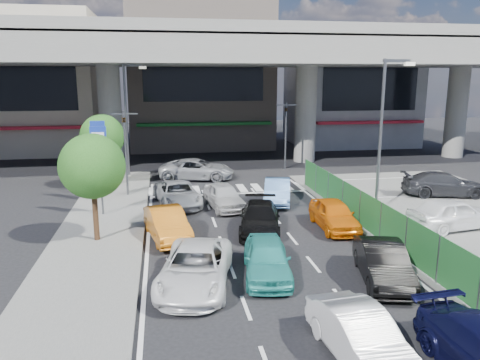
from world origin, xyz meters
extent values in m
plane|color=black|center=(0.00, 0.00, 0.00)|extent=(120.00, 120.00, 0.00)
cube|color=#595957|center=(-7.00, 4.00, 0.06)|extent=(4.00, 30.00, 0.12)
cylinder|color=slate|center=(-8.00, 22.00, 4.00)|extent=(1.80, 1.80, 8.00)
cylinder|color=slate|center=(8.00, 22.00, 4.00)|extent=(1.80, 1.80, 8.00)
cylinder|color=slate|center=(22.00, 22.00, 4.00)|extent=(1.80, 1.80, 8.00)
cube|color=slate|center=(0.00, 22.00, 9.00)|extent=(64.00, 14.00, 2.00)
cube|color=slate|center=(0.00, 15.20, 10.30)|extent=(64.00, 0.40, 0.90)
cube|color=slate|center=(0.00, 28.80, 10.30)|extent=(64.00, 0.40, 0.90)
cube|color=#ABA18A|center=(-16.00, 32.00, 6.50)|extent=(12.00, 10.00, 13.00)
cube|color=red|center=(-16.00, 26.90, 2.80)|extent=(10.80, 1.60, 0.25)
cube|color=black|center=(-16.00, 26.98, 7.15)|extent=(9.60, 0.10, 5.85)
cube|color=gray|center=(0.00, 33.00, 7.50)|extent=(14.00, 10.00, 15.00)
cube|color=#136021|center=(0.00, 27.90, 2.80)|extent=(12.60, 1.60, 0.25)
cube|color=black|center=(0.00, 27.98, 8.25)|extent=(11.20, 0.10, 6.75)
cube|color=gray|center=(16.00, 32.00, 6.00)|extent=(12.00, 10.00, 12.00)
cube|color=red|center=(16.00, 26.90, 2.80)|extent=(10.80, 1.60, 0.25)
cube|color=black|center=(16.00, 26.98, 6.60)|extent=(9.60, 0.10, 5.40)
cylinder|color=#595B60|center=(-6.20, 12.00, 2.60)|extent=(0.14, 0.14, 5.20)
cube|color=#595B60|center=(-6.20, 12.00, 5.00)|extent=(1.60, 0.08, 0.08)
imported|color=black|center=(-6.20, 12.00, 4.70)|extent=(0.26, 1.24, 0.50)
cylinder|color=#595B60|center=(5.50, 19.00, 2.60)|extent=(0.14, 0.14, 5.20)
cube|color=#595B60|center=(5.50, 19.00, 5.00)|extent=(1.60, 0.08, 0.08)
imported|color=black|center=(5.50, 19.00, 4.70)|extent=(0.26, 1.24, 0.50)
cylinder|color=#595B60|center=(7.00, 6.00, 4.00)|extent=(0.16, 0.16, 8.00)
cube|color=#595B60|center=(7.60, 6.00, 7.90)|extent=(1.40, 0.15, 0.15)
cube|color=silver|center=(8.30, 6.00, 7.75)|extent=(0.50, 0.22, 0.18)
cylinder|color=#595B60|center=(-6.50, 18.00, 4.00)|extent=(0.16, 0.16, 8.00)
cube|color=#595B60|center=(-5.90, 18.00, 7.90)|extent=(1.40, 0.15, 0.15)
cube|color=silver|center=(-5.20, 18.00, 7.75)|extent=(0.50, 0.22, 0.18)
cylinder|color=#595B60|center=(-7.20, 8.00, 1.10)|extent=(0.10, 0.10, 2.20)
cube|color=navy|center=(-7.20, 8.00, 3.20)|extent=(0.80, 0.12, 3.00)
cube|color=white|center=(-7.20, 7.93, 3.20)|extent=(0.60, 0.02, 2.40)
cylinder|color=#595B60|center=(-7.60, 11.00, 1.10)|extent=(0.10, 0.10, 2.20)
cube|color=navy|center=(-7.60, 11.00, 3.20)|extent=(0.80, 0.12, 3.00)
cube|color=white|center=(-7.60, 10.93, 3.20)|extent=(0.60, 0.02, 2.40)
cylinder|color=#382314|center=(-7.00, 4.00, 1.20)|extent=(0.24, 0.24, 2.40)
sphere|color=#184714|center=(-7.00, 4.00, 3.40)|extent=(2.80, 2.80, 2.80)
cylinder|color=#382314|center=(-7.80, 14.50, 1.20)|extent=(0.24, 0.24, 2.40)
sphere|color=#184714|center=(-7.80, 14.50, 3.40)|extent=(2.80, 2.80, 2.80)
imported|color=white|center=(0.80, -6.22, 0.66)|extent=(1.80, 4.14, 1.32)
imported|color=white|center=(-3.05, -1.17, 0.69)|extent=(3.28, 5.34, 1.38)
imported|color=teal|center=(-0.43, -0.76, 0.69)|extent=(2.21, 4.25, 1.38)
imported|color=black|center=(3.53, -1.85, 0.69)|extent=(2.40, 4.41, 1.38)
imported|color=#C26814|center=(-3.94, 3.96, 0.69)|extent=(2.26, 4.39, 1.38)
imported|color=black|center=(0.36, 4.22, 0.66)|extent=(2.77, 4.82, 1.31)
imported|color=orange|center=(3.96, 4.09, 0.69)|extent=(1.75, 4.10, 1.38)
imported|color=#9C9FA3|center=(-3.26, 9.50, 0.66)|extent=(2.79, 4.98, 1.31)
imported|color=beige|center=(-0.78, 8.51, 0.69)|extent=(2.24, 4.25, 1.38)
imported|color=#6395D4|center=(2.42, 9.14, 0.68)|extent=(2.45, 4.35, 1.36)
imported|color=gray|center=(-1.68, 16.16, 0.73)|extent=(5.61, 3.41, 1.45)
imported|color=white|center=(9.39, 2.95, 0.81)|extent=(4.64, 2.43, 1.51)
imported|color=#2C2C30|center=(12.73, 8.84, 0.77)|extent=(5.24, 3.10, 1.42)
cone|color=#CD4B0B|center=(6.33, 5.90, 0.39)|extent=(0.38, 0.38, 0.66)
camera|label=1|loc=(-4.01, -16.30, 7.12)|focal=35.00mm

